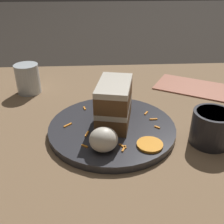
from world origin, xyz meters
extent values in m
plane|color=black|center=(0.00, 0.00, 0.00)|extent=(6.00, 6.00, 0.00)
cube|color=#846647|center=(0.00, 0.00, 0.01)|extent=(1.14, 1.06, 0.03)
cylinder|color=#333338|center=(0.01, -0.05, 0.04)|extent=(0.30, 0.30, 0.02)
cube|color=brown|center=(0.00, -0.06, 0.07)|extent=(0.10, 0.14, 0.04)
cube|color=silver|center=(0.00, -0.06, 0.09)|extent=(0.10, 0.14, 0.01)
cube|color=brown|center=(0.00, -0.06, 0.12)|extent=(0.10, 0.14, 0.04)
cube|color=silver|center=(0.00, -0.06, 0.14)|extent=(0.10, 0.14, 0.01)
ellipsoid|color=silver|center=(0.03, 0.05, 0.07)|extent=(0.06, 0.05, 0.05)
cylinder|color=orange|center=(-0.07, 0.04, 0.05)|extent=(0.06, 0.06, 0.01)
cube|color=orange|center=(-0.01, 0.04, 0.05)|extent=(0.02, 0.02, 0.00)
cube|color=orange|center=(-0.10, -0.03, 0.05)|extent=(0.01, 0.01, 0.00)
cube|color=orange|center=(-0.08, -0.10, 0.05)|extent=(0.01, 0.02, 0.00)
cube|color=orange|center=(0.07, 0.03, 0.05)|extent=(0.01, 0.01, 0.00)
cube|color=orange|center=(0.11, -0.05, 0.05)|extent=(0.02, 0.02, 0.00)
cube|color=orange|center=(-0.10, -0.07, 0.05)|extent=(0.02, 0.00, 0.00)
cube|color=orange|center=(0.07, -0.13, 0.05)|extent=(0.01, 0.02, 0.00)
cube|color=orange|center=(0.06, -0.01, 0.05)|extent=(0.01, 0.02, 0.00)
cube|color=orange|center=(-0.01, 0.05, 0.05)|extent=(0.01, 0.02, 0.00)
cylinder|color=silver|center=(0.25, -0.29, 0.07)|extent=(0.07, 0.07, 0.09)
cylinder|color=silver|center=(0.25, -0.29, 0.05)|extent=(0.06, 0.06, 0.03)
cylinder|color=#232328|center=(-0.21, 0.01, 0.07)|extent=(0.09, 0.09, 0.08)
cylinder|color=#382314|center=(-0.21, 0.01, 0.10)|extent=(0.07, 0.07, 0.01)
cube|color=#B2664C|center=(-0.29, -0.28, 0.03)|extent=(0.31, 0.26, 0.00)
camera|label=1|loc=(0.04, 0.48, 0.38)|focal=42.00mm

